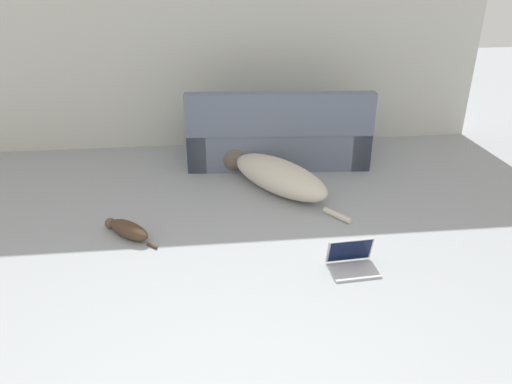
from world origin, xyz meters
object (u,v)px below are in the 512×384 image
at_px(couch, 277,137).
at_px(laptop_open, 352,259).
at_px(cat, 127,229).
at_px(dog, 273,174).

bearing_deg(couch, laptop_open, 101.17).
bearing_deg(cat, dog, -106.82).
distance_m(cat, laptop_open, 1.85).
height_order(dog, cat, dog).
bearing_deg(dog, cat, 84.96).
bearing_deg(dog, couch, -47.73).
height_order(dog, laptop_open, dog).
xyz_separation_m(couch, laptop_open, (0.25, -2.14, -0.20)).
distance_m(couch, cat, 2.12).
relative_size(dog, laptop_open, 4.04).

